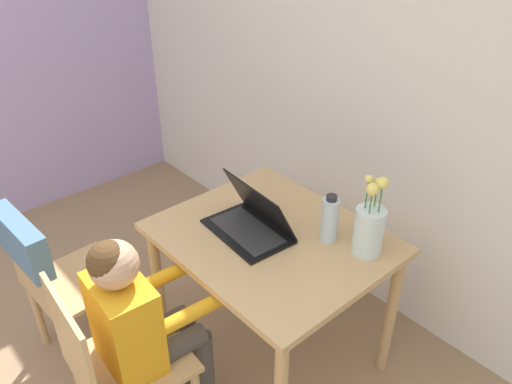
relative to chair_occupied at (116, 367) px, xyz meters
The scene contains 8 objects.
wall_back 1.70m from the chair_occupied, 82.90° to the left, with size 6.40×0.05×2.50m.
dining_table 0.76m from the chair_occupied, 85.54° to the left, with size 0.93×0.78×0.71m.
chair_occupied is the anchor object (origin of this frame).
chair_spare 0.58m from the chair_occupied, behind, with size 0.42×0.45×0.84m.
person_seated 0.22m from the chair_occupied, 86.19° to the left, with size 0.32×0.44×0.99m.
laptop 0.78m from the chair_occupied, 92.21° to the left, with size 0.39×0.27×0.22m.
flower_vase 1.10m from the chair_occupied, 67.76° to the left, with size 0.12×0.12×0.35m.
water_bottle 1.00m from the chair_occupied, 75.52° to the left, with size 0.07×0.07×0.21m.
Camera 1 is at (1.10, 0.32, 1.96)m, focal length 35.00 mm.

